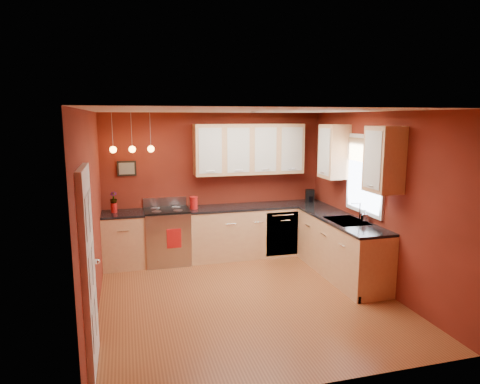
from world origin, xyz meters
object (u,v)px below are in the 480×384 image
object	(u,v)px
gas_range	(167,236)
soap_pump	(365,216)
sink	(347,222)
red_canister	(194,203)
coffee_maker	(310,196)

from	to	relation	value
gas_range	soap_pump	xyz separation A→B (m)	(2.81, -1.68, 0.56)
sink	red_canister	xyz separation A→B (m)	(-2.15, 1.48, 0.13)
red_canister	coffee_maker	xyz separation A→B (m)	(2.24, 0.10, -0.00)
red_canister	soap_pump	size ratio (longest dim) A/B	1.07
gas_range	red_canister	distance (m)	0.74
coffee_maker	sink	bearing A→B (deg)	-75.43
gas_range	soap_pump	distance (m)	3.33
soap_pump	sink	bearing A→B (deg)	136.47
sink	soap_pump	bearing A→B (deg)	-43.53
sink	soap_pump	distance (m)	0.29
gas_range	coffee_maker	xyz separation A→B (m)	(2.71, 0.08, 0.56)
gas_range	soap_pump	world-z (taller)	soap_pump
red_canister	sink	bearing A→B (deg)	-34.52
red_canister	soap_pump	distance (m)	2.87
red_canister	soap_pump	bearing A→B (deg)	-35.35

